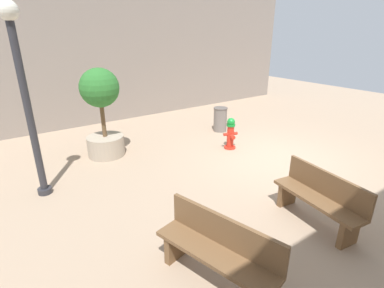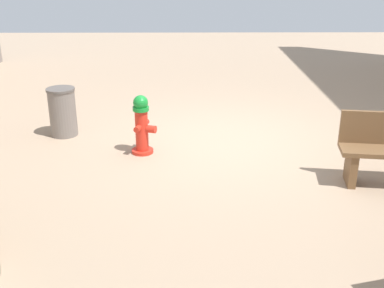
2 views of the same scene
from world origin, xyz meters
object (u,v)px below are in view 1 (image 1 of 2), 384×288
(fire_hydrant, at_px, (231,133))
(bench_far, at_px, (218,250))
(bench_near, at_px, (320,197))
(planter_tree, at_px, (102,109))
(street_lamp, at_px, (23,83))
(trash_bin, at_px, (220,119))

(fire_hydrant, xyz_separation_m, bench_far, (-3.50, 3.39, 0.04))
(bench_near, height_order, planter_tree, planter_tree)
(bench_near, distance_m, street_lamp, 5.71)
(bench_near, relative_size, trash_bin, 2.11)
(bench_far, distance_m, street_lamp, 4.51)
(fire_hydrant, height_order, trash_bin, fire_hydrant)
(fire_hydrant, distance_m, planter_tree, 3.59)
(fire_hydrant, xyz_separation_m, trash_bin, (1.39, -0.79, -0.05))
(bench_far, distance_m, planter_tree, 5.15)
(bench_far, height_order, street_lamp, street_lamp)
(bench_near, bearing_deg, trash_bin, -21.07)
(street_lamp, bearing_deg, fire_hydrant, -94.05)
(trash_bin, bearing_deg, bench_near, 158.93)
(trash_bin, bearing_deg, bench_far, 139.51)
(bench_near, relative_size, bench_far, 0.94)
(fire_hydrant, bearing_deg, street_lamp, 85.95)
(bench_near, height_order, street_lamp, street_lamp)
(planter_tree, bearing_deg, fire_hydrant, -116.84)
(bench_near, bearing_deg, planter_tree, 21.56)
(fire_hydrant, bearing_deg, planter_tree, 63.16)
(fire_hydrant, height_order, street_lamp, street_lamp)
(fire_hydrant, distance_m, trash_bin, 1.60)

